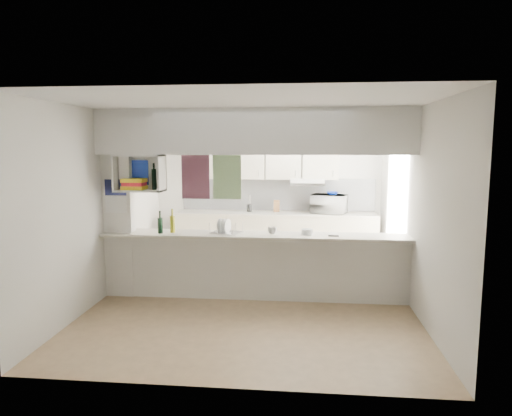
# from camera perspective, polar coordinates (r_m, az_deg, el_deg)

# --- Properties ---
(floor) EXTENTS (4.80, 4.80, 0.00)m
(floor) POSITION_cam_1_polar(r_m,az_deg,el_deg) (6.49, -0.28, -11.25)
(floor) COLOR #907453
(floor) RESTS_ON ground
(ceiling) EXTENTS (4.80, 4.80, 0.00)m
(ceiling) POSITION_cam_1_polar(r_m,az_deg,el_deg) (6.16, -0.30, 12.28)
(ceiling) COLOR white
(ceiling) RESTS_ON wall_back
(wall_back) EXTENTS (4.20, 0.00, 4.20)m
(wall_back) POSITION_cam_1_polar(r_m,az_deg,el_deg) (8.57, 1.37, 2.27)
(wall_back) COLOR silver
(wall_back) RESTS_ON floor
(wall_left) EXTENTS (0.00, 4.80, 4.80)m
(wall_left) POSITION_cam_1_polar(r_m,az_deg,el_deg) (6.74, -18.34, 0.42)
(wall_left) COLOR silver
(wall_left) RESTS_ON floor
(wall_right) EXTENTS (0.00, 4.80, 4.80)m
(wall_right) POSITION_cam_1_polar(r_m,az_deg,el_deg) (6.34, 18.96, -0.05)
(wall_right) COLOR silver
(wall_right) RESTS_ON floor
(servery_partition) EXTENTS (4.20, 0.50, 2.60)m
(servery_partition) POSITION_cam_1_polar(r_m,az_deg,el_deg) (6.18, -1.89, 3.53)
(servery_partition) COLOR silver
(servery_partition) RESTS_ON floor
(cubby_shelf) EXTENTS (0.65, 0.35, 0.50)m
(cubby_shelf) POSITION_cam_1_polar(r_m,az_deg,el_deg) (6.45, -14.37, 3.92)
(cubby_shelf) COLOR white
(cubby_shelf) RESTS_ON bulkhead
(kitchen_run) EXTENTS (3.60, 0.63, 2.24)m
(kitchen_run) POSITION_cam_1_polar(r_m,az_deg,el_deg) (8.36, 2.32, -1.15)
(kitchen_run) COLOR beige
(kitchen_run) RESTS_ON floor
(microwave) EXTENTS (0.70, 0.57, 0.34)m
(microwave) POSITION_cam_1_polar(r_m,az_deg,el_deg) (8.27, 9.15, 0.50)
(microwave) COLOR white
(microwave) RESTS_ON bench_top
(bowl) EXTENTS (0.22, 0.22, 0.05)m
(bowl) POSITION_cam_1_polar(r_m,az_deg,el_deg) (8.22, 9.51, 1.81)
(bowl) COLOR navy
(bowl) RESTS_ON microwave
(dish_rack) EXTENTS (0.46, 0.40, 0.21)m
(dish_rack) POSITION_cam_1_polar(r_m,az_deg,el_deg) (6.31, -3.74, -2.41)
(dish_rack) COLOR silver
(dish_rack) RESTS_ON breakfast_bar
(cup) EXTENTS (0.14, 0.14, 0.10)m
(cup) POSITION_cam_1_polar(r_m,az_deg,el_deg) (6.16, 2.05, -2.82)
(cup) COLOR white
(cup) RESTS_ON dish_rack
(wine_bottles) EXTENTS (0.22, 0.15, 0.33)m
(wine_bottles) POSITION_cam_1_polar(r_m,az_deg,el_deg) (6.42, -11.12, -2.01)
(wine_bottles) COLOR black
(wine_bottles) RESTS_ON breakfast_bar
(plastic_tubs) EXTENTS (0.49, 0.18, 0.07)m
(plastic_tubs) POSITION_cam_1_polar(r_m,az_deg,el_deg) (6.24, 6.58, -3.00)
(plastic_tubs) COLOR silver
(plastic_tubs) RESTS_ON breakfast_bar
(utensil_jar) EXTENTS (0.09, 0.09, 0.13)m
(utensil_jar) POSITION_cam_1_polar(r_m,az_deg,el_deg) (8.39, -0.86, -0.01)
(utensil_jar) COLOR black
(utensil_jar) RESTS_ON bench_top
(knife_block) EXTENTS (0.12, 0.10, 0.22)m
(knife_block) POSITION_cam_1_polar(r_m,az_deg,el_deg) (8.37, 2.58, 0.26)
(knife_block) COLOR brown
(knife_block) RESTS_ON bench_top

